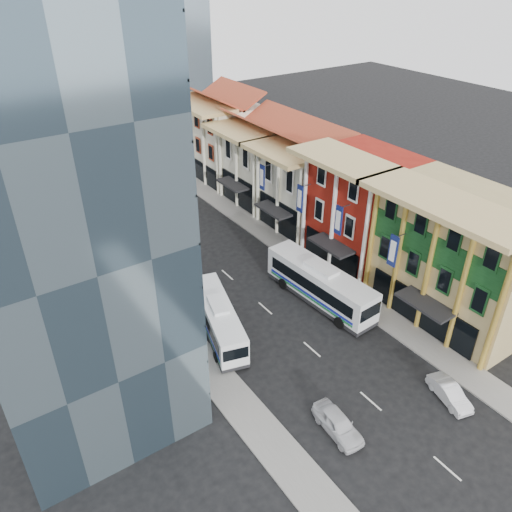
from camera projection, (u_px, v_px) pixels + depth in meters
ground at (380, 410)px, 37.22m from camera, size 200.00×200.00×0.00m
sidewalk_right at (291, 251)px, 56.80m from camera, size 3.00×90.00×0.15m
sidewalk_left at (153, 301)px, 48.66m from camera, size 3.00×90.00×0.15m
shophouse_tan at (459, 257)px, 44.33m from camera, size 8.00×14.00×12.00m
shophouse_red at (363, 208)px, 52.81m from camera, size 8.00×10.00×12.00m
shophouse_cream_near at (306, 187)px, 60.04m from camera, size 8.00×9.00×10.00m
shophouse_cream_mid at (263, 165)px, 66.40m from camera, size 8.00×9.00×10.00m
shophouse_cream_far at (223, 140)px, 73.56m from camera, size 8.00×12.00×11.00m
office_tower at (35, 191)px, 34.69m from camera, size 12.00×26.00×30.00m
office_block_far at (10, 185)px, 55.58m from camera, size 10.00×18.00×14.00m
bus_left_near at (219, 318)px, 43.85m from camera, size 5.13×10.78×3.37m
bus_left_far at (166, 259)px, 52.44m from camera, size 4.43×10.08×3.15m
bus_right at (320, 284)px, 47.84m from camera, size 3.74×12.73×4.03m
sedan_left at (338, 424)px, 35.18m from camera, size 2.16×4.60×1.52m
sedan_right at (450, 393)px, 37.74m from camera, size 2.38×4.26×1.33m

